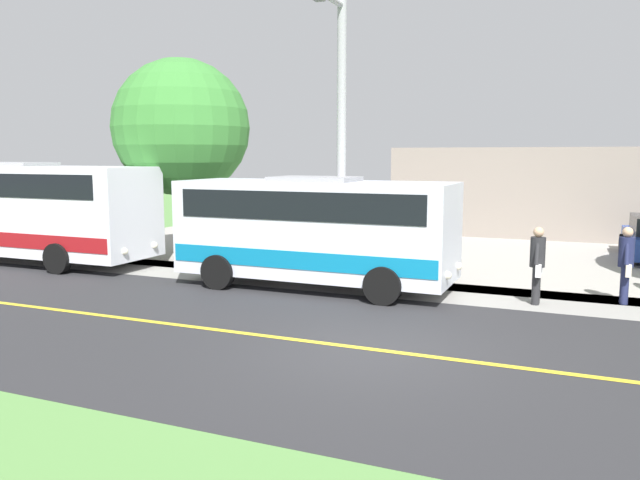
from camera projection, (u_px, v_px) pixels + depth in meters
The scene contains 12 objects.
ground_plane at pixel (370, 349), 11.15m from camera, with size 120.00×120.00×0.00m, color #548442.
road_surface at pixel (370, 349), 11.15m from camera, with size 8.00×100.00×0.01m, color #28282B.
sidewalk at pixel (435, 291), 15.90m from camera, with size 2.40×100.00×0.01m, color gray.
parking_lot_surface at pixel (570, 257), 21.31m from camera, with size 14.00×36.00×0.01m, color #9E9991.
road_centre_line at pixel (370, 349), 11.15m from camera, with size 0.16×100.00×0.00m, color gold.
shuttle_bus_front at pixel (315, 227), 16.20m from camera, with size 2.63×7.24×2.88m.
transit_bus_rear at pixel (9, 207), 20.41m from camera, with size 2.71×10.48×3.20m.
pedestrian_with_bags at pixel (626, 262), 14.49m from camera, with size 0.72×0.34×1.79m.
pedestrian_waiting at pixel (537, 263), 14.45m from camera, with size 0.72×0.34×1.80m.
street_light_pole at pixel (340, 131), 16.01m from camera, with size 1.97×0.24×7.29m.
tree_curbside at pixel (181, 128), 20.85m from camera, with size 4.53×4.53×6.60m.
commercial_building at pixel (629, 190), 28.43m from camera, with size 10.00×19.44×3.75m, color gray.
Camera 1 is at (10.28, 3.39, 3.42)m, focal length 35.28 mm.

